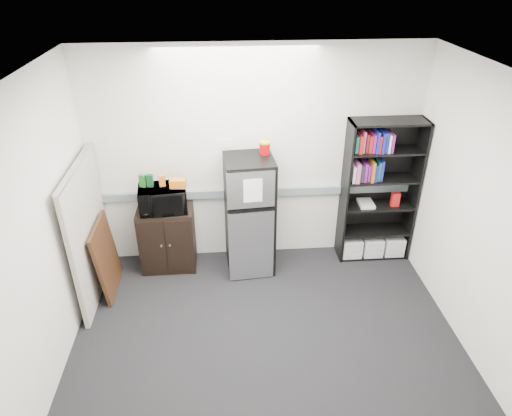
# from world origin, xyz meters

# --- Properties ---
(floor) EXTENTS (4.00, 4.00, 0.00)m
(floor) POSITION_xyz_m (0.00, 0.00, 0.00)
(floor) COLOR black
(floor) RESTS_ON ground
(wall_back) EXTENTS (4.00, 0.02, 2.70)m
(wall_back) POSITION_xyz_m (0.00, 1.75, 1.35)
(wall_back) COLOR silver
(wall_back) RESTS_ON floor
(wall_right) EXTENTS (0.02, 3.50, 2.70)m
(wall_right) POSITION_xyz_m (2.00, 0.00, 1.35)
(wall_right) COLOR silver
(wall_right) RESTS_ON floor
(wall_left) EXTENTS (0.02, 3.50, 2.70)m
(wall_left) POSITION_xyz_m (-2.00, 0.00, 1.35)
(wall_left) COLOR silver
(wall_left) RESTS_ON floor
(ceiling) EXTENTS (4.00, 3.50, 0.02)m
(ceiling) POSITION_xyz_m (0.00, 0.00, 2.70)
(ceiling) COLOR white
(ceiling) RESTS_ON wall_back
(electrical_raceway) EXTENTS (3.92, 0.05, 0.10)m
(electrical_raceway) POSITION_xyz_m (0.00, 1.72, 0.90)
(electrical_raceway) COLOR gray
(electrical_raceway) RESTS_ON wall_back
(wall_note) EXTENTS (0.14, 0.00, 0.10)m
(wall_note) POSITION_xyz_m (-0.35, 1.74, 1.55)
(wall_note) COLOR white
(wall_note) RESTS_ON wall_back
(bookshelf) EXTENTS (0.90, 0.34, 1.85)m
(bookshelf) POSITION_xyz_m (1.53, 1.57, 0.91)
(bookshelf) COLOR black
(bookshelf) RESTS_ON floor
(cubicle_partition) EXTENTS (0.06, 1.30, 1.62)m
(cubicle_partition) POSITION_xyz_m (-1.90, 1.08, 0.81)
(cubicle_partition) COLOR #A59F93
(cubicle_partition) RESTS_ON floor
(cabinet) EXTENTS (0.67, 0.45, 0.83)m
(cabinet) POSITION_xyz_m (-1.11, 1.50, 0.42)
(cabinet) COLOR black
(cabinet) RESTS_ON floor
(microwave) EXTENTS (0.59, 0.43, 0.30)m
(microwave) POSITION_xyz_m (-1.11, 1.48, 0.98)
(microwave) COLOR black
(microwave) RESTS_ON cabinet
(snack_box_a) EXTENTS (0.08, 0.07, 0.15)m
(snack_box_a) POSITION_xyz_m (-1.32, 1.52, 1.21)
(snack_box_a) COLOR #1B5B1A
(snack_box_a) RESTS_ON microwave
(snack_box_b) EXTENTS (0.07, 0.06, 0.15)m
(snack_box_b) POSITION_xyz_m (-1.24, 1.52, 1.21)
(snack_box_b) COLOR #0C3819
(snack_box_b) RESTS_ON microwave
(snack_box_c) EXTENTS (0.08, 0.06, 0.14)m
(snack_box_c) POSITION_xyz_m (-1.10, 1.52, 1.21)
(snack_box_c) COLOR orange
(snack_box_c) RESTS_ON microwave
(snack_bag) EXTENTS (0.19, 0.11, 0.10)m
(snack_bag) POSITION_xyz_m (-0.92, 1.47, 1.19)
(snack_bag) COLOR orange
(snack_bag) RESTS_ON microwave
(refrigerator) EXTENTS (0.60, 0.63, 1.49)m
(refrigerator) POSITION_xyz_m (-0.09, 1.42, 0.74)
(refrigerator) COLOR black
(refrigerator) RESTS_ON floor
(coffee_can) EXTENTS (0.12, 0.12, 0.17)m
(coffee_can) POSITION_xyz_m (0.10, 1.55, 1.57)
(coffee_can) COLOR #A30709
(coffee_can) RESTS_ON refrigerator
(framed_poster) EXTENTS (0.13, 0.69, 0.89)m
(framed_poster) POSITION_xyz_m (-1.77, 1.10, 0.45)
(framed_poster) COLOR black
(framed_poster) RESTS_ON floor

